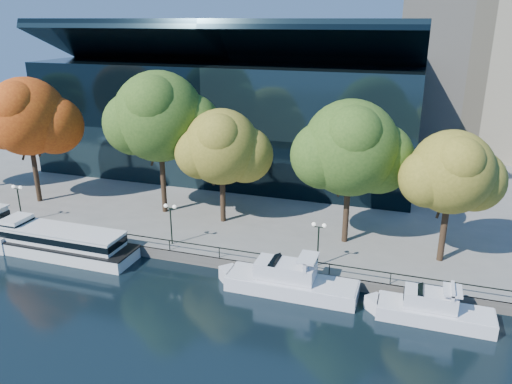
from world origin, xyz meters
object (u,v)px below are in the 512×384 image
(cruiser_far, at_px, (430,309))
(tree_2, at_px, (160,119))
(cruiser_near, at_px, (286,280))
(tree_3, at_px, (223,149))
(tree_5, at_px, (453,174))
(lamp_0, at_px, (18,195))
(lamp_1, at_px, (170,215))
(tree_1, at_px, (28,118))
(tree_4, at_px, (352,150))
(lamp_2, at_px, (319,234))
(tour_boat, at_px, (55,240))

(cruiser_far, xyz_separation_m, tree_2, (-28.01, 11.44, 10.50))
(cruiser_near, xyz_separation_m, tree_2, (-16.76, 10.82, 10.40))
(tree_3, xyz_separation_m, tree_5, (21.79, -2.37, 0.11))
(lamp_0, bearing_deg, lamp_1, 0.00)
(tree_1, bearing_deg, lamp_0, -66.41)
(tree_5, xyz_separation_m, lamp_1, (-24.46, -4.45, -5.08))
(tree_4, distance_m, lamp_2, 8.57)
(cruiser_near, distance_m, lamp_0, 30.33)
(tree_3, height_order, lamp_2, tree_3)
(tree_3, bearing_deg, tree_5, -6.22)
(tour_boat, height_order, tree_4, tree_4)
(cruiser_near, relative_size, tree_1, 0.83)
(cruiser_near, height_order, tree_5, tree_5)
(lamp_0, bearing_deg, tree_3, 18.48)
(tree_1, bearing_deg, cruiser_far, -12.61)
(tree_1, bearing_deg, tree_3, 2.87)
(cruiser_near, distance_m, lamp_1, 13.05)
(cruiser_far, height_order, lamp_1, lamp_1)
(tour_boat, height_order, lamp_1, lamp_1)
(cruiser_far, bearing_deg, tree_2, 157.78)
(tree_1, height_order, lamp_0, tree_1)
(tree_5, bearing_deg, tree_2, 174.31)
(tour_boat, height_order, tree_2, tree_2)
(cruiser_near, xyz_separation_m, lamp_2, (1.89, 3.48, 2.90))
(cruiser_near, bearing_deg, lamp_1, 164.12)
(lamp_0, xyz_separation_m, lamp_2, (31.88, 0.00, 0.00))
(tour_boat, distance_m, lamp_0, 8.45)
(tree_2, height_order, lamp_1, tree_2)
(tree_1, distance_m, tree_2, 15.81)
(tree_1, distance_m, lamp_0, 9.26)
(cruiser_near, relative_size, tree_2, 0.77)
(tree_1, xyz_separation_m, lamp_2, (34.36, -5.68, -6.88))
(tree_1, bearing_deg, tree_5, -1.57)
(tour_boat, bearing_deg, tree_2, 61.08)
(tour_boat, bearing_deg, lamp_0, 153.21)
(cruiser_near, relative_size, tree_4, 0.87)
(cruiser_near, height_order, lamp_0, lamp_0)
(tour_boat, relative_size, tree_1, 1.19)
(tree_5, bearing_deg, tree_4, 171.39)
(lamp_2, bearing_deg, cruiser_near, -118.47)
(lamp_0, bearing_deg, tree_2, 29.01)
(cruiser_far, bearing_deg, tree_3, 152.30)
(cruiser_far, height_order, tree_4, tree_4)
(tour_boat, xyz_separation_m, lamp_2, (24.71, 3.62, 2.60))
(tour_boat, distance_m, cruiser_far, 34.08)
(tour_boat, distance_m, cruiser_near, 22.82)
(lamp_1, bearing_deg, tree_3, 68.68)
(lamp_0, bearing_deg, lamp_2, 0.00)
(tour_boat, distance_m, tree_2, 16.09)
(tree_2, bearing_deg, tree_5, -5.69)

